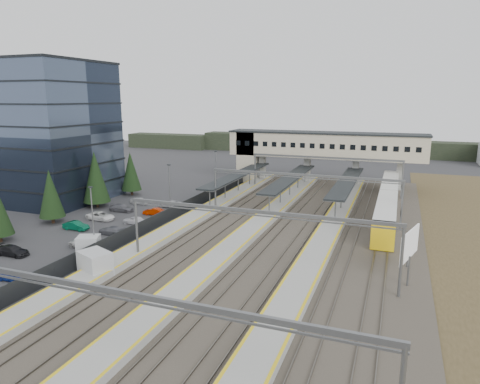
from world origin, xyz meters
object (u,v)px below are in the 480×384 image
at_px(relay_cabin_near, 95,264).
at_px(footbridge, 311,147).
at_px(relay_cabin_far, 89,245).
at_px(office_building, 36,132).
at_px(train, 388,201).
at_px(billboard, 410,246).

height_order(relay_cabin_near, footbridge, footbridge).
distance_m(relay_cabin_near, relay_cabin_far, 7.04).
xyz_separation_m(relay_cabin_near, relay_cabin_far, (-4.98, 4.97, -0.23)).
bearing_deg(footbridge, office_building, -145.53).
bearing_deg(relay_cabin_far, relay_cabin_near, -44.94).
height_order(relay_cabin_near, train, train).
distance_m(relay_cabin_near, footbridge, 57.15).
height_order(relay_cabin_far, billboard, billboard).
distance_m(office_building, footbridge, 53.18).
distance_m(relay_cabin_near, billboard, 32.11).
bearing_deg(office_building, train, 10.41).
bearing_deg(footbridge, billboard, -66.88).
xyz_separation_m(relay_cabin_far, billboard, (35.07, 6.06, 2.29)).
xyz_separation_m(relay_cabin_far, train, (32.29, 31.75, 0.87)).
xyz_separation_m(office_building, train, (60.00, 11.02, -10.20)).
distance_m(relay_cabin_far, train, 45.30).
bearing_deg(relay_cabin_near, footbridge, 78.81).
relative_size(relay_cabin_far, footbridge, 0.08).
bearing_deg(relay_cabin_near, train, 53.36).
height_order(train, billboard, billboard).
bearing_deg(office_building, relay_cabin_far, -36.80).
height_order(office_building, relay_cabin_near, office_building).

